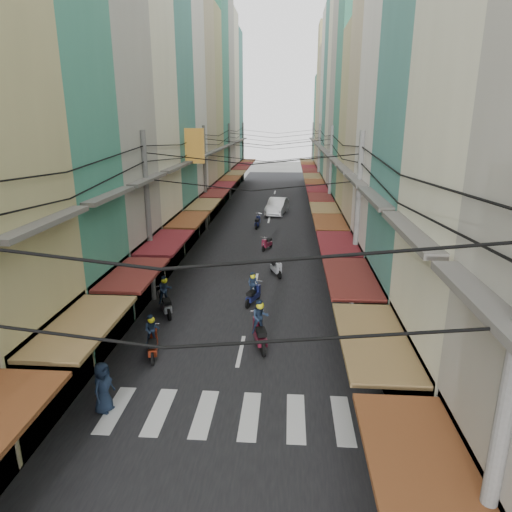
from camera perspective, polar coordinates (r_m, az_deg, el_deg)
The scene contains 15 objects.
ground at distance 19.91m, azimuth -1.31°, elevation -9.07°, with size 160.00×160.00×0.00m, color #61625D.
road at distance 38.85m, azimuth 1.49°, elevation 3.89°, with size 10.00×80.00×0.02m, color black.
sidewalk_left at distance 39.67m, azimuth -7.95°, elevation 4.03°, with size 3.00×80.00×0.06m, color slate.
sidewalk_right at distance 39.10m, azimuth 11.07°, elevation 3.69°, with size 3.00×80.00×0.06m, color slate.
crosswalk at distance 14.76m, azimuth -3.65°, elevation -19.15°, with size 7.55×2.40×0.01m.
building_row_left at distance 35.74m, azimuth -12.14°, elevation 18.19°, with size 7.80×67.67×23.70m.
building_row_right at distance 34.83m, azimuth 15.08°, elevation 17.44°, with size 7.80×68.98×22.59m.
utility_poles at distance 32.96m, azimuth 1.15°, elevation 13.15°, with size 10.20×66.13×8.20m.
white_car at distance 43.58m, azimuth 2.62°, elevation 5.28°, with size 5.24×2.05×1.85m, color silver.
bicycle at distance 20.86m, azimuth 14.28°, elevation -8.37°, with size 0.68×1.82×1.25m, color black.
moving_scooters at distance 22.36m, azimuth -3.50°, elevation -4.62°, with size 5.31×23.36×1.98m.
parked_scooters at distance 17.26m, azimuth 13.11°, elevation -12.04°, with size 12.91×12.92×1.02m.
pedestrians at distance 24.08m, azimuth -11.06°, elevation -1.97°, with size 11.81×22.91×2.21m.
market_umbrella at distance 18.77m, azimuth 20.83°, elevation -5.42°, with size 2.09×2.09×2.20m.
traffic_sign at distance 20.24m, azimuth 14.02°, elevation -2.51°, with size 0.10×0.65×2.97m.
Camera 1 is at (1.75, -17.83, 8.68)m, focal length 32.00 mm.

